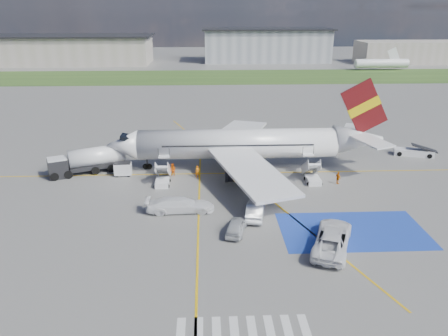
{
  "coord_description": "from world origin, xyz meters",
  "views": [
    {
      "loc": [
        -4.11,
        -41.05,
        20.46
      ],
      "look_at": [
        -2.15,
        4.59,
        3.5
      ],
      "focal_mm": 35.0,
      "sensor_mm": 36.0,
      "label": 1
    }
  ],
  "objects": [
    {
      "name": "grass_strip",
      "position": [
        0.0,
        95.0,
        0.01
      ],
      "size": [
        400.0,
        30.0,
        0.01
      ],
      "primitive_type": "cube",
      "color": "#2D4C1E",
      "rests_on": "ground"
    },
    {
      "name": "car_silver_a",
      "position": [
        -1.35,
        -3.95,
        0.71
      ],
      "size": [
        2.64,
        4.44,
        1.42
      ],
      "primitive_type": "imported",
      "rotation": [
        0.0,
        0.0,
        2.9
      ],
      "color": "#ADAFB4",
      "rests_on": "ground"
    },
    {
      "name": "crew_aft",
      "position": [
        11.95,
        7.86,
        0.77
      ],
      "size": [
        0.71,
        0.98,
        1.54
      ],
      "primitive_type": "imported",
      "rotation": [
        0.0,
        0.0,
        1.99
      ],
      "color": "orange",
      "rests_on": "ground"
    },
    {
      "name": "crew_nose",
      "position": [
        -8.42,
        11.3,
        0.85
      ],
      "size": [
        1.04,
        1.02,
        1.7
      ],
      "primitive_type": "imported",
      "rotation": [
        0.0,
        0.0,
        -0.67
      ],
      "color": "#EA5F0C",
      "rests_on": "ground"
    },
    {
      "name": "van_white_a",
      "position": [
        7.12,
        -6.94,
        1.19
      ],
      "size": [
        5.07,
        6.97,
        2.38
      ],
      "primitive_type": "imported",
      "rotation": [
        0.0,
        0.0,
        2.76
      ],
      "color": "white",
      "rests_on": "ground"
    },
    {
      "name": "car_silver_b",
      "position": [
        0.85,
        -0.67,
        0.8
      ],
      "size": [
        2.59,
        5.1,
        1.6
      ],
      "primitive_type": "imported",
      "rotation": [
        0.0,
        0.0,
        2.95
      ],
      "color": "silver",
      "rests_on": "ground"
    },
    {
      "name": "gpu_cart",
      "position": [
        -14.82,
        11.81,
        0.8
      ],
      "size": [
        2.17,
        1.44,
        1.77
      ],
      "rotation": [
        0.0,
        0.0,
        0.03
      ],
      "color": "silver",
      "rests_on": "ground"
    },
    {
      "name": "crosswalk",
      "position": [
        -1.8,
        -18.0,
        0.01
      ],
      "size": [
        9.0,
        4.0,
        0.01
      ],
      "color": "silver",
      "rests_on": "ground"
    },
    {
      "name": "airstairs_fwd",
      "position": [
        -9.5,
        8.7,
        0.62
      ],
      "size": [
        1.9,
        5.2,
        3.6
      ],
      "color": "silver",
      "rests_on": "ground"
    },
    {
      "name": "crew_fwd",
      "position": [
        -5.27,
        10.69,
        0.79
      ],
      "size": [
        0.65,
        0.5,
        1.57
      ],
      "primitive_type": "imported",
      "rotation": [
        0.0,
        0.0,
        0.24
      ],
      "color": "orange",
      "rests_on": "ground"
    },
    {
      "name": "taxiway_line_diag",
      "position": [
        0.0,
        12.0,
        0.01
      ],
      "size": [
        20.71,
        56.45,
        0.01
      ],
      "primitive_type": "cube",
      "rotation": [
        0.0,
        0.0,
        0.35
      ],
      "color": "gold",
      "rests_on": "ground"
    },
    {
      "name": "staging_box",
      "position": [
        10.0,
        -4.0,
        0.01
      ],
      "size": [
        14.0,
        8.0,
        0.01
      ],
      "primitive_type": "cube",
      "color": "#1B3BA6",
      "rests_on": "ground"
    },
    {
      "name": "belt_loader",
      "position": [
        26.18,
        18.1,
        0.44
      ],
      "size": [
        6.05,
        3.48,
        1.75
      ],
      "rotation": [
        0.0,
        0.0,
        -0.29
      ],
      "color": "silver",
      "rests_on": "ground"
    },
    {
      "name": "fuel_tanker",
      "position": [
        -19.57,
        13.13,
        1.38
      ],
      "size": [
        9.8,
        6.07,
        3.27
      ],
      "rotation": [
        0.0,
        0.0,
        0.4
      ],
      "color": "black",
      "rests_on": "ground"
    },
    {
      "name": "terminal_west",
      "position": [
        -55.0,
        130.0,
        5.0
      ],
      "size": [
        60.0,
        22.0,
        10.0
      ],
      "primitive_type": "cube",
      "color": "#9C9587",
      "rests_on": "ground"
    },
    {
      "name": "terminal_east",
      "position": [
        75.0,
        128.0,
        4.0
      ],
      "size": [
        40.0,
        16.0,
        8.0
      ],
      "primitive_type": "cube",
      "color": "#9C9587",
      "rests_on": "ground"
    },
    {
      "name": "ground",
      "position": [
        0.0,
        0.0,
        0.0
      ],
      "size": [
        400.0,
        400.0,
        0.0
      ],
      "primitive_type": "plane",
      "color": "#60605E",
      "rests_on": "ground"
    },
    {
      "name": "van_white_b",
      "position": [
        -6.97,
        0.92,
        1.05
      ],
      "size": [
        5.41,
        2.3,
        2.1
      ],
      "primitive_type": "imported",
      "rotation": [
        0.0,
        0.0,
        1.59
      ],
      "color": "white",
      "rests_on": "ground"
    },
    {
      "name": "taxiway_line_cross",
      "position": [
        -5.0,
        -10.0,
        0.01
      ],
      "size": [
        0.2,
        60.0,
        0.01
      ],
      "primitive_type": "cube",
      "color": "gold",
      "rests_on": "ground"
    },
    {
      "name": "airstairs_aft",
      "position": [
        9.0,
        8.7,
        0.62
      ],
      "size": [
        1.9,
        5.2,
        3.6
      ],
      "color": "silver",
      "rests_on": "ground"
    },
    {
      "name": "taxiway_line_main",
      "position": [
        0.0,
        12.0,
        0.01
      ],
      "size": [
        120.0,
        0.2,
        0.01
      ],
      "primitive_type": "cube",
      "color": "gold",
      "rests_on": "ground"
    },
    {
      "name": "airliner",
      "position": [
        1.51,
        14.0,
        3.39
      ],
      "size": [
        36.81,
        32.95,
        11.92
      ],
      "color": "silver",
      "rests_on": "ground"
    },
    {
      "name": "terminal_centre",
      "position": [
        20.0,
        135.0,
        6.0
      ],
      "size": [
        48.0,
        18.0,
        12.0
      ],
      "primitive_type": "cube",
      "color": "gray",
      "rests_on": "ground"
    }
  ]
}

